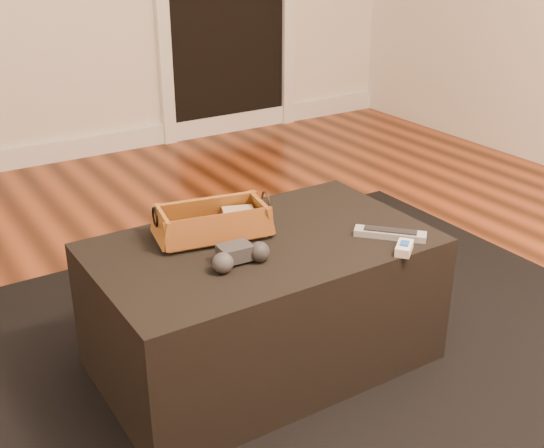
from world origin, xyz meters
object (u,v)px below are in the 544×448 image
tv_remote (208,232)px  cream_gadget (404,248)px  game_controller (239,255)px  silver_remote (390,234)px  wicker_basket (212,224)px  ottoman (263,303)px

tv_remote → cream_gadget: 0.57m
game_controller → silver_remote: bearing=-10.3°
wicker_basket → cream_gadget: 0.57m
wicker_basket → game_controller: 0.21m
game_controller → silver_remote: 0.48m
game_controller → cream_gadget: bearing=-22.9°
game_controller → silver_remote: (0.47, -0.09, -0.02)m
wicker_basket → silver_remote: size_ratio=1.96×
ottoman → silver_remote: 0.44m
wicker_basket → silver_remote: bearing=-33.2°
tv_remote → ottoman: bearing=-35.2°
game_controller → ottoman: bearing=34.4°
wicker_basket → game_controller: (-0.03, -0.21, -0.01)m
tv_remote → silver_remote: tv_remote is taller
silver_remote → cream_gadget: cream_gadget is taller
ottoman → silver_remote: bearing=-27.5°
tv_remote → wicker_basket: (0.02, 0.01, 0.02)m
ottoman → wicker_basket: wicker_basket is taller
cream_gadget → ottoman: bearing=137.9°
wicker_basket → silver_remote: wicker_basket is taller
wicker_basket → cream_gadget: (0.41, -0.39, -0.03)m
ottoman → tv_remote: tv_remote is taller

